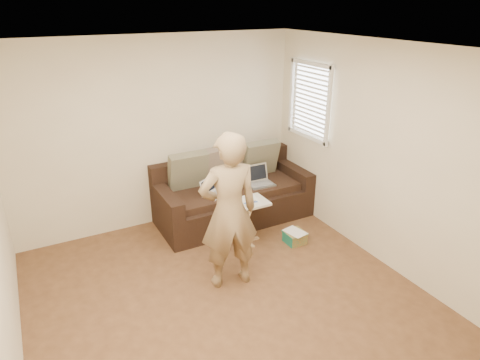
{
  "coord_description": "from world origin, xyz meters",
  "views": [
    {
      "loc": [
        -1.62,
        -3.15,
        2.98
      ],
      "look_at": [
        0.8,
        1.4,
        0.78
      ],
      "focal_mm": 31.61,
      "sensor_mm": 36.0,
      "label": 1
    }
  ],
  "objects_px": {
    "sofa": "(234,192)",
    "person": "(229,212)",
    "drinking_glass": "(234,199)",
    "laptop_white": "(215,195)",
    "laptop_silver": "(261,185)",
    "side_table": "(247,222)",
    "striped_box": "(295,237)"
  },
  "relations": [
    {
      "from": "laptop_white",
      "to": "sofa",
      "type": "bearing_deg",
      "value": -8.79
    },
    {
      "from": "drinking_glass",
      "to": "striped_box",
      "type": "relative_size",
      "value": 0.46
    },
    {
      "from": "laptop_silver",
      "to": "striped_box",
      "type": "relative_size",
      "value": 1.45
    },
    {
      "from": "side_table",
      "to": "laptop_silver",
      "type": "bearing_deg",
      "value": 44.82
    },
    {
      "from": "person",
      "to": "drinking_glass",
      "type": "distance_m",
      "value": 0.87
    },
    {
      "from": "sofa",
      "to": "person",
      "type": "bearing_deg",
      "value": -119.18
    },
    {
      "from": "laptop_silver",
      "to": "laptop_white",
      "type": "xyz_separation_m",
      "value": [
        -0.73,
        0.0,
        0.0
      ]
    },
    {
      "from": "sofa",
      "to": "side_table",
      "type": "height_order",
      "value": "sofa"
    },
    {
      "from": "laptop_white",
      "to": "drinking_glass",
      "type": "height_order",
      "value": "drinking_glass"
    },
    {
      "from": "laptop_silver",
      "to": "person",
      "type": "distance_m",
      "value": 1.66
    },
    {
      "from": "laptop_white",
      "to": "drinking_glass",
      "type": "bearing_deg",
      "value": -113.16
    },
    {
      "from": "sofa",
      "to": "laptop_white",
      "type": "bearing_deg",
      "value": -158.45
    },
    {
      "from": "sofa",
      "to": "laptop_white",
      "type": "height_order",
      "value": "sofa"
    },
    {
      "from": "sofa",
      "to": "side_table",
      "type": "bearing_deg",
      "value": -103.01
    },
    {
      "from": "laptop_white",
      "to": "striped_box",
      "type": "relative_size",
      "value": 1.19
    },
    {
      "from": "sofa",
      "to": "drinking_glass",
      "type": "distance_m",
      "value": 0.72
    },
    {
      "from": "person",
      "to": "side_table",
      "type": "bearing_deg",
      "value": -123.37
    },
    {
      "from": "laptop_white",
      "to": "striped_box",
      "type": "xyz_separation_m",
      "value": [
        0.77,
        -0.83,
        -0.44
      ]
    },
    {
      "from": "laptop_silver",
      "to": "laptop_white",
      "type": "height_order",
      "value": "laptop_silver"
    },
    {
      "from": "laptop_silver",
      "to": "drinking_glass",
      "type": "height_order",
      "value": "drinking_glass"
    },
    {
      "from": "drinking_glass",
      "to": "sofa",
      "type": "bearing_deg",
      "value": 63.39
    },
    {
      "from": "sofa",
      "to": "laptop_white",
      "type": "relative_size",
      "value": 7.12
    },
    {
      "from": "laptop_white",
      "to": "laptop_silver",
      "type": "bearing_deg",
      "value": -30.68
    },
    {
      "from": "person",
      "to": "drinking_glass",
      "type": "height_order",
      "value": "person"
    },
    {
      "from": "side_table",
      "to": "person",
      "type": "bearing_deg",
      "value": -131.39
    },
    {
      "from": "laptop_silver",
      "to": "side_table",
      "type": "xyz_separation_m",
      "value": [
        -0.51,
        -0.51,
        -0.22
      ]
    },
    {
      "from": "laptop_silver",
      "to": "person",
      "type": "relative_size",
      "value": 0.21
    },
    {
      "from": "laptop_white",
      "to": "striped_box",
      "type": "height_order",
      "value": "laptop_white"
    },
    {
      "from": "side_table",
      "to": "drinking_glass",
      "type": "height_order",
      "value": "drinking_glass"
    },
    {
      "from": "sofa",
      "to": "person",
      "type": "xyz_separation_m",
      "value": [
        -0.74,
        -1.33,
        0.47
      ]
    },
    {
      "from": "sofa",
      "to": "laptop_white",
      "type": "distance_m",
      "value": 0.4
    },
    {
      "from": "side_table",
      "to": "drinking_glass",
      "type": "distance_m",
      "value": 0.39
    }
  ]
}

